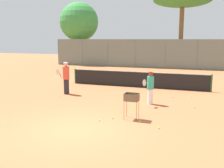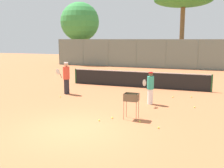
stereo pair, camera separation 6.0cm
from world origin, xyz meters
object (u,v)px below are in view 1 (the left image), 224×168
at_px(tennis_net, 137,79).
at_px(player_red_cap, 66,78).
at_px(ball_cart, 132,99).
at_px(player_white_outfit, 150,88).

height_order(tennis_net, player_red_cap, player_red_cap).
bearing_deg(tennis_net, ball_cart, -77.44).
xyz_separation_m(tennis_net, ball_cart, (1.53, -6.86, 0.24)).
relative_size(tennis_net, player_white_outfit, 5.85).
distance_m(tennis_net, player_red_cap, 4.84).
height_order(tennis_net, ball_cart, tennis_net).
height_order(tennis_net, player_white_outfit, player_white_outfit).
relative_size(player_white_outfit, ball_cart, 1.52).
height_order(player_white_outfit, player_red_cap, player_red_cap).
xyz_separation_m(tennis_net, player_white_outfit, (1.72, -4.21, 0.27)).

